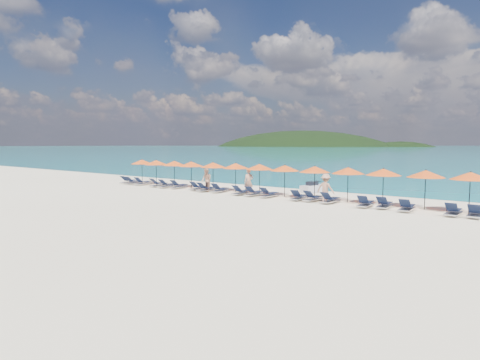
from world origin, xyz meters
The scene contains 40 objects.
ground centered at (0.00, 0.00, 0.00)m, with size 1400.00×1400.00×0.00m, color beige.
headland_main centered at (-300.00, 540.00, -38.00)m, with size 374.00×242.00×126.50m.
headland_small centered at (-150.00, 560.00, -35.00)m, with size 162.00×126.00×85.50m.
jetski centered at (2.72, 8.69, 0.34)m, with size 1.30×2.45×0.83m.
beachgoer_a centered at (-0.42, 4.58, 0.93)m, with size 0.68×0.45×1.86m, color tan.
beachgoer_b centered at (-3.99, 3.88, 0.92)m, with size 0.89×0.51×1.83m, color tan.
beachgoer_c centered at (5.84, 4.33, 0.91)m, with size 1.17×0.54×1.81m, color tan.
umbrella_0 centered at (-13.62, 5.34, 2.02)m, with size 2.10×2.10×2.28m.
umbrella_1 centered at (-11.43, 5.22, 2.02)m, with size 2.10×2.10×2.28m.
umbrella_2 centered at (-9.04, 5.24, 2.02)m, with size 2.10×2.10×2.28m.
umbrella_3 centered at (-6.92, 5.19, 2.02)m, with size 2.10×2.10×2.28m.
umbrella_4 centered at (-4.46, 5.20, 2.02)m, with size 2.10×2.10×2.28m.
umbrella_5 centered at (-2.18, 5.25, 2.02)m, with size 2.10×2.10×2.28m.
umbrella_6 centered at (0.01, 5.34, 2.02)m, with size 2.10×2.10×2.28m.
umbrella_7 centered at (2.30, 5.16, 2.02)m, with size 2.10×2.10×2.28m.
umbrella_8 centered at (4.64, 5.16, 2.02)m, with size 2.10×2.10×2.28m.
umbrella_9 centered at (6.91, 5.27, 2.02)m, with size 2.10×2.10×2.28m.
umbrella_10 centered at (9.12, 5.32, 2.02)m, with size 2.10×2.10×2.28m.
umbrella_11 centered at (11.50, 5.26, 2.02)m, with size 2.10×2.10×2.28m.
umbrella_12 centered at (13.72, 5.19, 2.02)m, with size 2.10×2.10×2.28m.
lounger_0 centered at (-14.21, 4.20, 0.24)m, with size 0.75×1.74×0.66m.
lounger_1 centered at (-13.12, 3.95, 0.24)m, with size 0.73×1.74×0.66m.
lounger_2 centered at (-11.95, 4.06, 0.24)m, with size 0.76×1.75×0.66m.
lounger_3 centered at (-9.72, 4.00, 0.24)m, with size 0.66×1.71×0.66m.
lounger_4 centered at (-8.57, 3.98, 0.24)m, with size 0.64×1.71×0.66m.
lounger_5 centered at (-7.37, 4.15, 0.24)m, with size 0.74×1.74×0.66m.
lounger_6 centered at (-5.14, 4.19, 0.24)m, with size 0.66×1.71×0.66m.
lounger_7 centered at (-4.04, 3.91, 0.24)m, with size 0.69×1.72×0.66m.
lounger_8 centered at (-2.84, 4.14, 0.24)m, with size 0.75×1.74×0.66m.
lounger_9 centered at (-0.62, 3.96, 0.24)m, with size 0.67×1.72×0.66m.
lounger_10 centered at (0.50, 4.01, 0.24)m, with size 0.65×1.71×0.66m.
lounger_11 centered at (1.72, 4.06, 0.24)m, with size 0.68×1.72×0.66m.
lounger_12 centered at (4.06, 4.10, 0.24)m, with size 0.76×1.75×0.66m.
lounger_13 centered at (5.06, 4.22, 0.24)m, with size 0.79×1.75×0.66m.
lounger_14 centered at (6.26, 4.13, 0.24)m, with size 0.71×1.73×0.66m.
lounger_15 centered at (8.57, 3.95, 0.24)m, with size 0.77×1.75×0.66m.
lounger_16 centered at (9.60, 4.17, 0.24)m, with size 0.73×1.74×0.66m.
lounger_17 centered at (10.91, 3.91, 0.24)m, with size 0.72×1.73×0.66m.
lounger_18 centered at (13.19, 3.96, 0.24)m, with size 0.64×1.71×0.66m.
lounger_19 centered at (14.17, 4.05, 0.24)m, with size 0.64×1.71×0.66m.
Camera 1 is at (17.04, -18.90, 3.68)m, focal length 30.00 mm.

